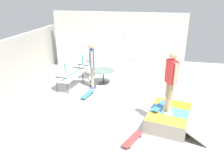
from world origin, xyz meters
name	(u,v)px	position (x,y,z in m)	size (l,w,h in m)	color
ground_plane	(110,110)	(0.00, 0.00, -0.05)	(12.00, 12.00, 0.10)	#B2B2AD
house_facade	(118,43)	(3.80, 0.49, 1.34)	(0.23, 6.00, 2.68)	silver
skate_ramp	(170,118)	(-0.51, -1.87, 0.21)	(1.78, 1.89, 0.43)	gray
patio_bench	(67,73)	(1.37, 2.00, 0.62)	(1.32, 0.73, 1.02)	#38383D
patio_chair_near_house	(84,63)	(2.65, 1.75, 0.61)	(0.74, 0.69, 1.02)	#38383D
patio_table	(103,74)	(2.06, 0.74, 0.40)	(0.90, 0.90, 0.57)	#38383D
person_watching	(92,62)	(1.56, 1.05, 1.06)	(0.47, 0.31, 1.79)	navy
person_skater	(171,77)	(-0.62, -1.77, 1.48)	(0.43, 0.35, 1.78)	silver
skateboard_by_bench	(88,94)	(0.75, 0.99, 0.08)	(0.82, 0.34, 0.10)	#3372B2
skateboard_spare	(132,139)	(-1.56, -0.95, 0.08)	(0.82, 0.49, 0.10)	#B23838
skateboard_on_ramp	(160,106)	(-0.40, -1.58, 0.51)	(0.81, 0.50, 0.10)	#3372B2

